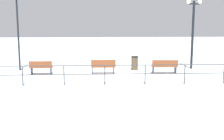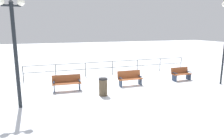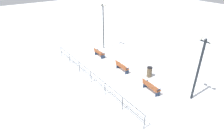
# 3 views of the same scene
# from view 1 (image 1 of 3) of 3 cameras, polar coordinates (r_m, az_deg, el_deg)

# --- Properties ---
(ground_plane) EXTENTS (80.00, 80.00, 0.00)m
(ground_plane) POSITION_cam_1_polar(r_m,az_deg,el_deg) (18.37, -1.70, -0.70)
(ground_plane) COLOR white
(ground_plane) RESTS_ON ground
(bench_nearest) EXTENTS (0.65, 1.62, 0.88)m
(bench_nearest) POSITION_cam_1_polar(r_m,az_deg,el_deg) (18.56, 10.13, 0.70)
(bench_nearest) COLOR brown
(bench_nearest) RESTS_ON ground
(bench_second) EXTENTS (0.54, 1.51, 0.90)m
(bench_second) POSITION_cam_1_polar(r_m,az_deg,el_deg) (18.25, -1.70, 0.69)
(bench_second) COLOR brown
(bench_second) RESTS_ON ground
(bench_third) EXTENTS (0.59, 1.38, 0.85)m
(bench_third) POSITION_cam_1_polar(r_m,az_deg,el_deg) (18.51, -13.55, 0.48)
(bench_third) COLOR brown
(bench_third) RESTS_ON ground
(lamppost_near) EXTENTS (0.30, 1.05, 4.65)m
(lamppost_near) POSITION_cam_1_polar(r_m,az_deg,el_deg) (20.75, 15.42, 8.74)
(lamppost_near) COLOR black
(lamppost_near) RESTS_ON ground
(lamppost_middle) EXTENTS (0.31, 0.97, 4.98)m
(lamppost_middle) POSITION_cam_1_polar(r_m,az_deg,el_deg) (20.33, -17.87, 10.28)
(lamppost_middle) COLOR black
(lamppost_middle) RESTS_ON ground
(waterfront_railing) EXTENTS (0.05, 12.52, 1.04)m
(waterfront_railing) POSITION_cam_1_polar(r_m,az_deg,el_deg) (15.06, -1.39, -0.28)
(waterfront_railing) COLOR #383D42
(waterfront_railing) RESTS_ON ground
(trash_bin) EXTENTS (0.46, 0.46, 0.92)m
(trash_bin) POSITION_cam_1_polar(r_m,az_deg,el_deg) (19.73, 4.40, 1.35)
(trash_bin) COLOR brown
(trash_bin) RESTS_ON ground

